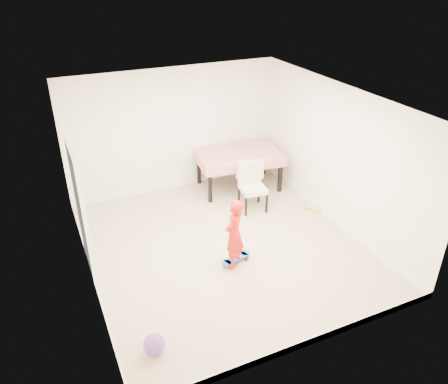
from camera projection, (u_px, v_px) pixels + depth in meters
name	position (u px, v px, depth m)	size (l,w,h in m)	color
ground	(224.00, 246.00, 7.66)	(5.00, 5.00, 0.00)	#C5AC89
ceiling	(223.00, 102.00, 6.44)	(4.50, 5.00, 0.04)	white
wall_back	(174.00, 131.00, 9.03)	(4.50, 0.04, 2.60)	white
wall_front	(312.00, 267.00, 5.05)	(4.50, 0.04, 2.60)	white
wall_left	(82.00, 208.00, 6.23)	(0.04, 5.00, 2.60)	white
wall_right	(336.00, 156.00, 7.86)	(0.04, 5.00, 2.60)	white
door	(82.00, 215.00, 6.60)	(0.10, 0.94, 2.11)	white
baseboard_back	(177.00, 184.00, 9.62)	(4.50, 0.02, 0.12)	white
baseboard_front	(303.00, 344.00, 5.63)	(4.50, 0.02, 0.12)	white
baseboard_left	(93.00, 277.00, 6.81)	(0.02, 5.00, 0.12)	white
baseboard_right	(329.00, 215.00, 8.45)	(0.02, 5.00, 0.12)	white
dining_table	(239.00, 170.00, 9.42)	(1.75, 1.10, 0.83)	red
dining_chair	(253.00, 187.00, 8.56)	(0.53, 0.61, 0.97)	white
skateboard	(236.00, 260.00, 7.23)	(0.58, 0.21, 0.09)	blue
child	(234.00, 236.00, 6.88)	(0.43, 0.28, 1.19)	red
balloon	(154.00, 344.00, 5.52)	(0.28, 0.28, 0.28)	purple
foam_toy	(312.00, 209.00, 8.72)	(0.06, 0.06, 0.40)	yellow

